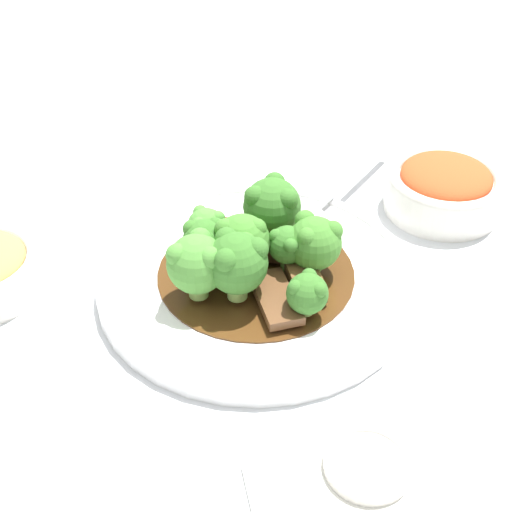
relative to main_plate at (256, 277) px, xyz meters
The scene contains 19 objects.
ground_plane 0.01m from the main_plate, ahead, with size 4.00×4.00×0.00m, color silver.
main_plate is the anchor object (origin of this frame).
beef_strip_0 0.05m from the main_plate, 28.70° to the right, with size 0.04×0.06×0.01m.
beef_strip_1 0.04m from the main_plate, 37.51° to the left, with size 0.05×0.04×0.01m.
beef_strip_2 0.05m from the main_plate, 113.17° to the left, with size 0.06×0.05×0.02m.
beef_strip_3 0.05m from the main_plate, 70.02° to the right, with size 0.05×0.07×0.01m.
broccoli_floret_0 0.06m from the main_plate, 146.51° to the left, with size 0.04×0.04×0.04m.
broccoli_floret_1 0.04m from the main_plate, 157.78° to the right, with size 0.05×0.05×0.06m.
broccoli_floret_2 0.07m from the main_plate, 145.46° to the right, with size 0.05×0.05×0.06m.
broccoli_floret_3 0.06m from the main_plate, 114.34° to the right, with size 0.05×0.05×0.06m.
broccoli_floret_4 0.05m from the main_plate, ahead, with size 0.03×0.03×0.04m.
broccoli_floret_5 0.08m from the main_plate, 54.48° to the right, with size 0.03×0.03×0.04m.
broccoli_floret_6 0.06m from the main_plate, ahead, with size 0.05×0.05×0.05m.
broccoli_floret_7 0.06m from the main_plate, behind, with size 0.04×0.04×0.05m.
broccoli_floret_8 0.07m from the main_plate, 73.11° to the left, with size 0.05×0.05×0.06m.
serving_spoon 0.09m from the main_plate, 55.19° to the left, with size 0.16×0.21×0.01m.
side_bowl_kimchi 0.23m from the main_plate, 31.58° to the left, with size 0.12×0.12×0.05m.
sauce_dish 0.21m from the main_plate, 69.49° to the right, with size 0.06×0.06×0.01m.
paper_napkin 0.23m from the main_plate, 75.05° to the right, with size 0.15×0.11×0.01m.
Camera 1 is at (-0.01, -0.49, 0.42)m, focal length 50.00 mm.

